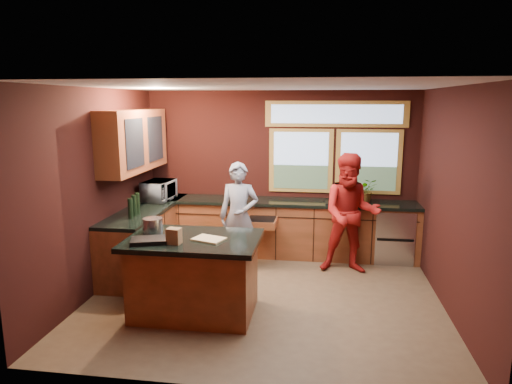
% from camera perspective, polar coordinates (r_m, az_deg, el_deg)
% --- Properties ---
extents(floor, '(4.50, 4.50, 0.00)m').
position_cam_1_polar(floor, '(6.17, 1.11, -12.87)').
color(floor, brown).
rests_on(floor, ground).
extents(room_shell, '(4.52, 4.02, 2.71)m').
position_cam_1_polar(room_shell, '(6.09, -4.04, 4.42)').
color(room_shell, black).
rests_on(room_shell, ground).
extents(back_counter, '(4.50, 0.64, 0.93)m').
position_cam_1_polar(back_counter, '(7.58, 4.22, -4.50)').
color(back_counter, '#562D14').
rests_on(back_counter, floor).
extents(left_counter, '(0.64, 2.30, 0.93)m').
position_cam_1_polar(left_counter, '(7.25, -13.55, -5.51)').
color(left_counter, '#562D14').
rests_on(left_counter, floor).
extents(island, '(1.55, 1.05, 0.95)m').
position_cam_1_polar(island, '(5.59, -7.71, -10.28)').
color(island, '#562D14').
rests_on(island, floor).
extents(person_grey, '(0.60, 0.40, 1.64)m').
position_cam_1_polar(person_grey, '(6.88, -2.16, -3.07)').
color(person_grey, slate).
rests_on(person_grey, floor).
extents(person_red, '(0.87, 0.68, 1.79)m').
position_cam_1_polar(person_red, '(6.86, 11.75, -2.68)').
color(person_red, '#A21612').
rests_on(person_red, floor).
extents(microwave, '(0.45, 0.62, 0.33)m').
position_cam_1_polar(microwave, '(7.59, -12.05, 0.17)').
color(microwave, '#999999').
rests_on(microwave, left_counter).
extents(potted_plant, '(0.35, 0.30, 0.39)m').
position_cam_1_polar(potted_plant, '(7.50, 13.58, 0.21)').
color(potted_plant, '#999999').
rests_on(potted_plant, back_counter).
extents(paper_towel, '(0.12, 0.12, 0.28)m').
position_cam_1_polar(paper_towel, '(7.45, 12.10, -0.22)').
color(paper_towel, white).
rests_on(paper_towel, back_counter).
extents(cutting_board, '(0.41, 0.35, 0.02)m').
position_cam_1_polar(cutting_board, '(5.34, -5.91, -5.87)').
color(cutting_board, tan).
rests_on(cutting_board, island).
extents(stock_pot, '(0.24, 0.24, 0.18)m').
position_cam_1_polar(stock_pot, '(5.72, -12.76, -4.08)').
color(stock_pot, '#AFAFB4').
rests_on(stock_pot, island).
extents(paper_bag, '(0.16, 0.14, 0.18)m').
position_cam_1_polar(paper_bag, '(5.22, -10.21, -5.45)').
color(paper_bag, brown).
rests_on(paper_bag, island).
extents(black_tray, '(0.47, 0.39, 0.05)m').
position_cam_1_polar(black_tray, '(5.34, -13.25, -5.92)').
color(black_tray, black).
rests_on(black_tray, island).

